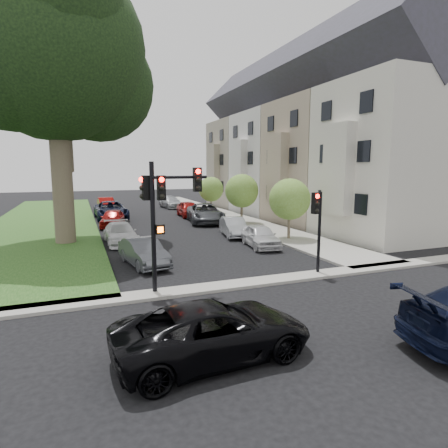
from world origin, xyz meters
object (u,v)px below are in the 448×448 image
object	(u,v)px
car_parked_0	(260,236)
car_parked_9	(106,204)
eucalyptus	(53,50)
car_parked_6	(121,233)
small_tree_c	(211,189)
car_parked_1	(234,227)
traffic_signal_main	(163,204)
car_parked_5	(144,252)
car_parked_3	(189,209)
car_parked_2	(205,213)
traffic_signal_secondary	(317,218)
small_tree_a	(290,199)
small_tree_b	(242,191)
car_parked_8	(111,210)
car_cross_near	(214,331)
car_parked_4	(171,202)
car_parked_7	(113,218)

from	to	relation	value
car_parked_0	car_parked_9	world-z (taller)	car_parked_9
eucalyptus	car_parked_6	size ratio (longest dim) A/B	3.73
small_tree_c	car_parked_1	bearing A→B (deg)	-102.48
traffic_signal_main	car_parked_5	xyz separation A→B (m)	(-0.08, 4.22, -2.66)
small_tree_c	car_parked_3	size ratio (longest dim) A/B	0.85
car_parked_2	car_parked_9	distance (m)	14.33
traffic_signal_main	small_tree_c	bearing A→B (deg)	66.58
car_parked_9	eucalyptus	bearing A→B (deg)	-104.61
small_tree_c	traffic_signal_secondary	bearing A→B (deg)	-97.81
car_parked_5	small_tree_a	bearing A→B (deg)	7.69
traffic_signal_secondary	car_parked_9	bearing A→B (deg)	102.86
small_tree_b	car_parked_5	bearing A→B (deg)	-132.88
traffic_signal_main	car_parked_0	world-z (taller)	traffic_signal_main
small_tree_a	car_parked_8	size ratio (longest dim) A/B	0.68
car_cross_near	car_parked_3	distance (m)	26.82
car_cross_near	car_parked_4	size ratio (longest dim) A/B	1.06
small_tree_a	car_parked_6	bearing A→B (deg)	165.25
eucalyptus	traffic_signal_main	xyz separation A→B (m)	(3.71, -11.08, -7.85)
small_tree_a	car_parked_9	distance (m)	23.79
car_parked_1	car_parked_5	distance (m)	8.90
small_tree_c	traffic_signal_main	xyz separation A→B (m)	(-9.62, -22.22, 0.84)
car_parked_6	car_parked_2	bearing A→B (deg)	39.29
eucalyptus	small_tree_c	bearing A→B (deg)	39.87
small_tree_b	car_parked_9	bearing A→B (deg)	124.14
car_cross_near	car_parked_0	world-z (taller)	car_cross_near
car_parked_1	car_parked_5	xyz separation A→B (m)	(-6.95, -5.57, 0.00)
car_parked_9	car_parked_2	bearing A→B (deg)	-63.17
car_cross_near	car_parked_1	size ratio (longest dim) A/B	1.25
car_cross_near	traffic_signal_main	bearing A→B (deg)	-3.17
small_tree_a	car_parked_8	world-z (taller)	small_tree_a
car_parked_2	traffic_signal_secondary	bearing A→B (deg)	-82.04
small_tree_b	car_parked_1	world-z (taller)	small_tree_b
small_tree_a	car_parked_7	xyz separation A→B (m)	(-10.02, 9.70, -1.93)
eucalyptus	car_parked_9	xyz separation A→B (m)	(3.67, 17.84, -10.44)
small_tree_c	car_parked_9	bearing A→B (deg)	145.25
car_parked_4	car_parked_9	bearing A→B (deg)	177.56
car_cross_near	car_parked_7	bearing A→B (deg)	-2.71
traffic_signal_main	car_cross_near	size ratio (longest dim) A/B	0.98
car_parked_3	car_parked_8	xyz separation A→B (m)	(-6.98, 0.91, 0.06)
traffic_signal_secondary	car_parked_8	xyz separation A→B (m)	(-6.68, 21.76, -1.69)
car_parked_0	car_parked_2	xyz separation A→B (m)	(0.12, 10.50, 0.15)
small_tree_b	small_tree_c	bearing A→B (deg)	90.00
car_parked_5	traffic_signal_main	bearing A→B (deg)	-98.68
car_parked_1	car_parked_4	size ratio (longest dim) A/B	0.85
car_parked_2	car_parked_9	world-z (taller)	car_parked_2
car_cross_near	car_parked_6	world-z (taller)	car_cross_near
car_parked_7	small_tree_b	bearing A→B (deg)	-1.17
car_parked_6	car_parked_3	bearing A→B (deg)	54.29
car_parked_5	car_parked_6	xyz separation A→B (m)	(-0.45, 5.71, -0.01)
car_parked_5	car_parked_1	bearing A→B (deg)	28.99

